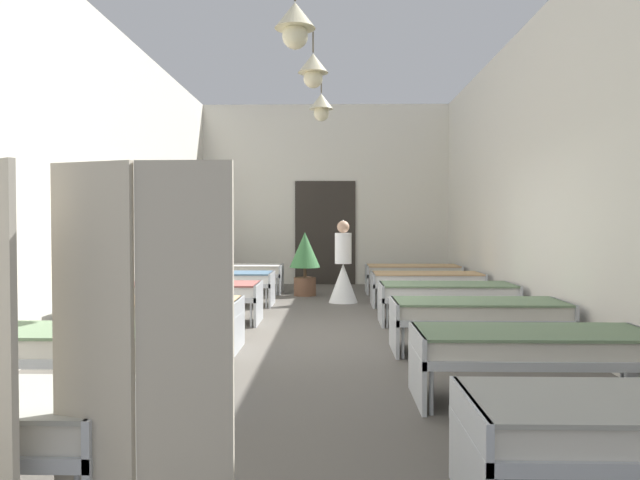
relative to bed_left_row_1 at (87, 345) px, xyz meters
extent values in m
cube|color=#59544C|center=(1.80, 2.85, -0.49)|extent=(6.30, 13.73, 0.10)
cube|color=silver|center=(1.80, 9.51, 1.65)|extent=(6.10, 0.20, 4.18)
cube|color=silver|center=(-1.15, 2.85, 1.65)|extent=(0.20, 13.13, 4.18)
cube|color=silver|center=(4.75, 2.85, 1.65)|extent=(0.20, 13.13, 4.18)
cube|color=#2D2823|center=(1.80, 9.39, 0.76)|extent=(1.40, 0.06, 2.40)
cone|color=beige|center=(1.59, 1.70, 3.21)|extent=(0.44, 0.44, 0.28)
sphere|color=beige|center=(1.59, 1.70, 2.99)|extent=(0.28, 0.28, 0.28)
cylinder|color=brown|center=(1.70, 4.00, 3.59)|extent=(0.02, 0.02, 0.30)
cone|color=beige|center=(1.70, 4.00, 3.30)|extent=(0.44, 0.44, 0.28)
sphere|color=beige|center=(1.70, 4.00, 3.08)|extent=(0.28, 0.28, 0.28)
cylinder|color=brown|center=(1.77, 6.30, 3.54)|extent=(0.02, 0.02, 0.39)
cone|color=beige|center=(1.77, 6.30, 3.20)|extent=(0.44, 0.44, 0.28)
sphere|color=beige|center=(1.77, 6.30, 2.98)|extent=(0.28, 0.28, 0.28)
cylinder|color=#B7BCC1|center=(0.87, -1.54, -0.27)|extent=(0.03, 0.03, 0.34)
cube|color=#B7BCC1|center=(0.93, -1.90, -0.15)|extent=(0.04, 0.84, 0.57)
cylinder|color=#B7BCC1|center=(2.73, -1.54, -0.27)|extent=(0.03, 0.03, 0.34)
cube|color=#B7BCC1|center=(2.67, -1.90, -0.15)|extent=(0.04, 0.84, 0.57)
cylinder|color=#B7BCC1|center=(-0.87, 0.36, -0.27)|extent=(0.03, 0.03, 0.34)
cylinder|color=#B7BCC1|center=(0.87, -0.36, -0.27)|extent=(0.03, 0.03, 0.34)
cylinder|color=#B7BCC1|center=(0.87, 0.36, -0.27)|extent=(0.03, 0.03, 0.34)
cube|color=#B7BCC1|center=(0.00, 0.00, -0.06)|extent=(1.90, 0.84, 0.07)
cube|color=#B7BCC1|center=(0.93, 0.00, -0.15)|extent=(0.04, 0.84, 0.57)
cube|color=silver|center=(0.00, 0.00, 0.04)|extent=(1.82, 0.78, 0.14)
cube|color=slate|center=(0.00, 0.00, 0.12)|extent=(1.86, 0.82, 0.02)
cylinder|color=#B7BCC1|center=(2.73, -0.36, -0.27)|extent=(0.03, 0.03, 0.34)
cylinder|color=#B7BCC1|center=(2.73, 0.36, -0.27)|extent=(0.03, 0.03, 0.34)
cylinder|color=#B7BCC1|center=(4.47, 0.36, -0.27)|extent=(0.03, 0.03, 0.34)
cube|color=#B7BCC1|center=(3.60, 0.00, -0.06)|extent=(1.90, 0.84, 0.07)
cube|color=#B7BCC1|center=(2.67, 0.00, -0.15)|extent=(0.04, 0.84, 0.57)
cube|color=silver|center=(3.60, 0.00, 0.04)|extent=(1.82, 0.78, 0.14)
cube|color=slate|center=(3.60, 0.00, 0.12)|extent=(1.86, 0.82, 0.02)
cylinder|color=#B7BCC1|center=(-0.87, 1.54, -0.27)|extent=(0.03, 0.03, 0.34)
cylinder|color=#B7BCC1|center=(-0.87, 2.26, -0.27)|extent=(0.03, 0.03, 0.34)
cylinder|color=#B7BCC1|center=(0.87, 1.54, -0.27)|extent=(0.03, 0.03, 0.34)
cylinder|color=#B7BCC1|center=(0.87, 2.26, -0.27)|extent=(0.03, 0.03, 0.34)
cube|color=#B7BCC1|center=(0.00, 1.90, -0.06)|extent=(1.90, 0.84, 0.07)
cube|color=#B7BCC1|center=(-0.93, 1.90, -0.15)|extent=(0.04, 0.84, 0.57)
cube|color=#B7BCC1|center=(0.93, 1.90, -0.15)|extent=(0.04, 0.84, 0.57)
cube|color=silver|center=(0.00, 1.90, 0.04)|extent=(1.82, 0.78, 0.14)
cube|color=tan|center=(0.00, 1.90, 0.12)|extent=(1.86, 0.82, 0.02)
cylinder|color=#B7BCC1|center=(2.73, 1.54, -0.27)|extent=(0.03, 0.03, 0.34)
cylinder|color=#B7BCC1|center=(2.73, 2.26, -0.27)|extent=(0.03, 0.03, 0.34)
cylinder|color=#B7BCC1|center=(4.47, 1.54, -0.27)|extent=(0.03, 0.03, 0.34)
cylinder|color=#B7BCC1|center=(4.47, 2.26, -0.27)|extent=(0.03, 0.03, 0.34)
cube|color=#B7BCC1|center=(3.60, 1.90, -0.06)|extent=(1.90, 0.84, 0.07)
cube|color=#B7BCC1|center=(2.67, 1.90, -0.15)|extent=(0.04, 0.84, 0.57)
cube|color=#B7BCC1|center=(4.53, 1.90, -0.15)|extent=(0.04, 0.84, 0.57)
cube|color=silver|center=(3.60, 1.90, 0.04)|extent=(1.82, 0.78, 0.14)
cube|color=slate|center=(3.60, 1.90, 0.12)|extent=(1.86, 0.82, 0.02)
cylinder|color=#B7BCC1|center=(-0.87, 3.44, -0.27)|extent=(0.03, 0.03, 0.34)
cylinder|color=#B7BCC1|center=(-0.87, 4.16, -0.27)|extent=(0.03, 0.03, 0.34)
cylinder|color=#B7BCC1|center=(0.87, 3.44, -0.27)|extent=(0.03, 0.03, 0.34)
cylinder|color=#B7BCC1|center=(0.87, 4.16, -0.27)|extent=(0.03, 0.03, 0.34)
cube|color=#B7BCC1|center=(0.00, 3.80, -0.06)|extent=(1.90, 0.84, 0.07)
cube|color=#B7BCC1|center=(-0.93, 3.80, -0.15)|extent=(0.04, 0.84, 0.57)
cube|color=#B7BCC1|center=(0.93, 3.80, -0.15)|extent=(0.04, 0.84, 0.57)
cube|color=white|center=(0.00, 3.80, 0.04)|extent=(1.82, 0.78, 0.14)
cube|color=#8C4C47|center=(0.00, 3.80, 0.12)|extent=(1.86, 0.82, 0.02)
cylinder|color=#B7BCC1|center=(2.73, 3.44, -0.27)|extent=(0.03, 0.03, 0.34)
cylinder|color=#B7BCC1|center=(2.73, 4.16, -0.27)|extent=(0.03, 0.03, 0.34)
cylinder|color=#B7BCC1|center=(4.47, 3.44, -0.27)|extent=(0.03, 0.03, 0.34)
cylinder|color=#B7BCC1|center=(4.47, 4.16, -0.27)|extent=(0.03, 0.03, 0.34)
cube|color=#B7BCC1|center=(3.60, 3.80, -0.06)|extent=(1.90, 0.84, 0.07)
cube|color=#B7BCC1|center=(2.67, 3.80, -0.15)|extent=(0.04, 0.84, 0.57)
cube|color=#B7BCC1|center=(4.53, 3.80, -0.15)|extent=(0.04, 0.84, 0.57)
cube|color=white|center=(3.60, 3.80, 0.04)|extent=(1.82, 0.78, 0.14)
cube|color=slate|center=(3.60, 3.80, 0.12)|extent=(1.86, 0.82, 0.02)
cylinder|color=#B7BCC1|center=(-0.87, 5.34, -0.27)|extent=(0.03, 0.03, 0.34)
cylinder|color=#B7BCC1|center=(-0.87, 6.06, -0.27)|extent=(0.03, 0.03, 0.34)
cylinder|color=#B7BCC1|center=(0.87, 5.34, -0.27)|extent=(0.03, 0.03, 0.34)
cylinder|color=#B7BCC1|center=(0.87, 6.06, -0.27)|extent=(0.03, 0.03, 0.34)
cube|color=#B7BCC1|center=(0.00, 5.70, -0.06)|extent=(1.90, 0.84, 0.07)
cube|color=#B7BCC1|center=(-0.93, 5.70, -0.15)|extent=(0.04, 0.84, 0.57)
cube|color=#B7BCC1|center=(0.93, 5.70, -0.15)|extent=(0.04, 0.84, 0.57)
cube|color=white|center=(0.00, 5.70, 0.04)|extent=(1.82, 0.78, 0.14)
cube|color=slate|center=(0.00, 5.70, 0.12)|extent=(1.86, 0.82, 0.02)
cylinder|color=#B7BCC1|center=(2.73, 5.34, -0.27)|extent=(0.03, 0.03, 0.34)
cylinder|color=#B7BCC1|center=(2.73, 6.06, -0.27)|extent=(0.03, 0.03, 0.34)
cylinder|color=#B7BCC1|center=(4.47, 5.34, -0.27)|extent=(0.03, 0.03, 0.34)
cylinder|color=#B7BCC1|center=(4.47, 6.06, -0.27)|extent=(0.03, 0.03, 0.34)
cube|color=#B7BCC1|center=(3.60, 5.70, -0.06)|extent=(1.90, 0.84, 0.07)
cube|color=#B7BCC1|center=(2.67, 5.70, -0.15)|extent=(0.04, 0.84, 0.57)
cube|color=#B7BCC1|center=(4.53, 5.70, -0.15)|extent=(0.04, 0.84, 0.57)
cube|color=white|center=(3.60, 5.70, 0.04)|extent=(1.82, 0.78, 0.14)
cube|color=tan|center=(3.60, 5.70, 0.12)|extent=(1.86, 0.82, 0.02)
cylinder|color=#B7BCC1|center=(-0.87, 7.24, -0.27)|extent=(0.03, 0.03, 0.34)
cylinder|color=#B7BCC1|center=(-0.87, 7.96, -0.27)|extent=(0.03, 0.03, 0.34)
cylinder|color=#B7BCC1|center=(0.87, 7.24, -0.27)|extent=(0.03, 0.03, 0.34)
cylinder|color=#B7BCC1|center=(0.87, 7.96, -0.27)|extent=(0.03, 0.03, 0.34)
cube|color=#B7BCC1|center=(0.00, 7.60, -0.06)|extent=(1.90, 0.84, 0.07)
cube|color=#B7BCC1|center=(-0.93, 7.60, -0.15)|extent=(0.04, 0.84, 0.57)
cube|color=#B7BCC1|center=(0.93, 7.60, -0.15)|extent=(0.04, 0.84, 0.57)
cube|color=silver|center=(0.00, 7.60, 0.04)|extent=(1.82, 0.78, 0.14)
cube|color=beige|center=(0.00, 7.60, 0.12)|extent=(1.86, 0.82, 0.02)
cylinder|color=#B7BCC1|center=(2.73, 7.24, -0.27)|extent=(0.03, 0.03, 0.34)
cylinder|color=#B7BCC1|center=(2.73, 7.96, -0.27)|extent=(0.03, 0.03, 0.34)
cylinder|color=#B7BCC1|center=(4.47, 7.24, -0.27)|extent=(0.03, 0.03, 0.34)
cylinder|color=#B7BCC1|center=(4.47, 7.96, -0.27)|extent=(0.03, 0.03, 0.34)
cube|color=#B7BCC1|center=(3.60, 7.60, -0.06)|extent=(1.90, 0.84, 0.07)
cube|color=#B7BCC1|center=(2.67, 7.60, -0.15)|extent=(0.04, 0.84, 0.57)
cube|color=#B7BCC1|center=(4.53, 7.60, -0.15)|extent=(0.04, 0.84, 0.57)
cube|color=silver|center=(3.60, 7.60, 0.04)|extent=(1.82, 0.78, 0.14)
cube|color=tan|center=(3.60, 7.60, 0.12)|extent=(1.86, 0.82, 0.02)
cone|color=white|center=(2.17, 6.11, -0.09)|extent=(0.52, 0.52, 0.70)
cylinder|color=white|center=(2.17, 6.11, 0.54)|extent=(0.30, 0.30, 0.55)
sphere|color=tan|center=(2.17, 6.11, 0.92)|extent=(0.22, 0.22, 0.22)
cone|color=white|center=(2.17, 6.11, 1.00)|extent=(0.18, 0.18, 0.10)
cylinder|color=brown|center=(1.43, 7.14, -0.26)|extent=(0.44, 0.44, 0.36)
cylinder|color=brown|center=(1.43, 7.14, 0.02)|extent=(0.06, 0.06, 0.20)
cone|color=#3D7A42|center=(1.43, 7.14, 0.46)|extent=(0.60, 0.60, 0.69)
cube|color=#BCB29E|center=(0.95, -2.27, 0.41)|extent=(0.41, 0.16, 1.70)
cube|color=#BCB29E|center=(1.37, -2.33, 0.41)|extent=(0.42, 0.04, 1.70)
camera|label=1|loc=(2.01, -4.93, 1.00)|focal=34.61mm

